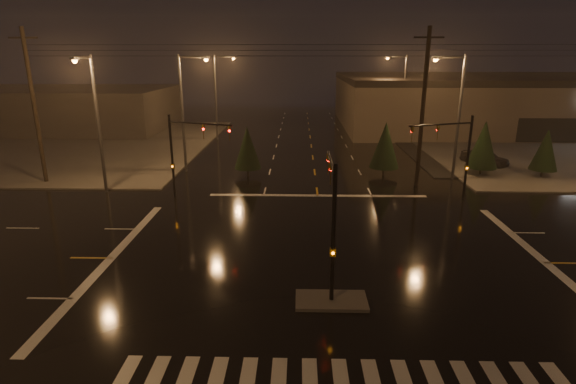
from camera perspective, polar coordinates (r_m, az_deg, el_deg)
ground at (r=23.04m, az=4.84°, el=-8.67°), size 140.00×140.00×0.00m
sidewalk_nw at (r=59.08m, az=-27.68°, el=5.40°), size 36.00×36.00×0.12m
median_island at (r=19.48m, az=5.52°, el=-13.56°), size 3.00×1.60×0.15m
stop_bar_far at (r=33.29m, az=3.78°, el=-0.45°), size 16.00×0.50×0.01m
retail_building at (r=76.25m, az=30.46°, el=10.09°), size 60.20×28.30×7.20m
commercial_block at (r=71.53m, az=-26.98°, el=9.43°), size 30.00×18.00×5.60m
signal_mast_median at (r=18.78m, az=5.64°, el=-2.38°), size 0.25×4.59×6.00m
signal_mast_ne at (r=33.32m, az=20.59°, el=5.24°), size 4.84×1.86×6.00m
signal_mast_nw at (r=32.51m, az=-13.08°, el=5.61°), size 4.84×1.86×6.00m
streetlight_1 at (r=40.17m, az=-12.89°, el=10.63°), size 2.77×0.32×10.00m
streetlight_2 at (r=55.76m, az=-8.89°, el=12.51°), size 2.77×0.32×10.00m
streetlight_3 at (r=39.06m, az=20.54°, el=9.82°), size 2.77×0.32×10.00m
streetlight_4 at (r=58.27m, az=14.24°, el=12.39°), size 2.77×0.32×10.00m
streetlight_5 at (r=35.35m, az=-23.27°, el=8.88°), size 0.32×2.77×10.00m
utility_pole_0 at (r=40.57m, az=-29.52°, el=9.41°), size 2.20×0.32×12.00m
utility_pole_1 at (r=36.19m, az=16.76°, el=10.21°), size 2.20×0.32×12.00m
conifer_0 at (r=41.76m, az=23.59°, el=5.57°), size 2.57×2.57×4.72m
conifer_1 at (r=43.26m, az=29.91°, el=4.69°), size 2.20×2.20×4.14m
conifer_3 at (r=38.20m, az=-5.18°, el=5.63°), size 2.29×2.29×4.27m
conifer_4 at (r=39.16m, az=12.23°, el=5.85°), size 2.50×2.50×4.60m
car_parked at (r=46.29m, az=23.70°, el=4.07°), size 4.11×4.58×1.50m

